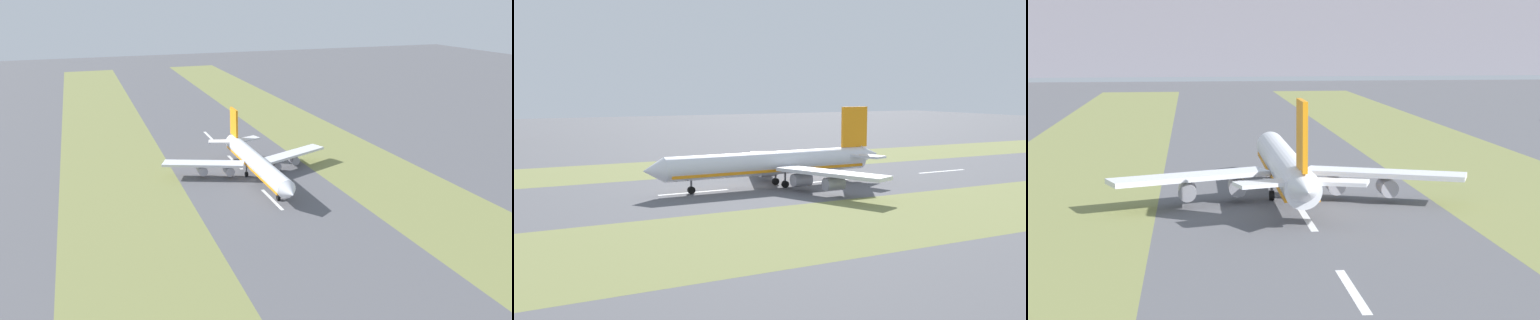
{
  "view_description": "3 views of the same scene",
  "coord_description": "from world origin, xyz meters",
  "views": [
    {
      "loc": [
        55.27,
        157.31,
        63.03
      ],
      "look_at": [
        -1.68,
        -1.16,
        7.0
      ],
      "focal_mm": 35.0,
      "sensor_mm": 36.0,
      "label": 1
    },
    {
      "loc": [
        -135.68,
        68.92,
        25.12
      ],
      "look_at": [
        -1.68,
        -1.16,
        7.0
      ],
      "focal_mm": 42.0,
      "sensor_mm": 36.0,
      "label": 2
    },
    {
      "loc": [
        -18.76,
        -158.06,
        30.22
      ],
      "look_at": [
        -1.68,
        -1.16,
        7.0
      ],
      "focal_mm": 60.0,
      "sensor_mm": 36.0,
      "label": 3
    }
  ],
  "objects": [
    {
      "name": "centreline_dash_far",
      "position": [
        0.0,
        18.84,
        0.01
      ],
      "size": [
        1.2,
        18.0,
        0.01
      ],
      "primitive_type": "cube",
      "color": "silver",
      "rests_on": "ground"
    },
    {
      "name": "grass_median_west",
      "position": [
        -45.0,
        0.0,
        0.0
      ],
      "size": [
        40.0,
        600.0,
        0.01
      ],
      "primitive_type": "cube",
      "color": "olive",
      "rests_on": "ground"
    },
    {
      "name": "centreline_dash_mid",
      "position": [
        0.0,
        -21.16,
        0.01
      ],
      "size": [
        1.2,
        18.0,
        0.01
      ],
      "primitive_type": "cube",
      "color": "silver",
      "rests_on": "ground"
    },
    {
      "name": "centreline_dash_near",
      "position": [
        0.0,
        -61.16,
        0.01
      ],
      "size": [
        1.2,
        18.0,
        0.01
      ],
      "primitive_type": "cube",
      "color": "silver",
      "rests_on": "ground"
    },
    {
      "name": "airplane_main_jet",
      "position": [
        -1.68,
        -3.07,
        6.02
      ],
      "size": [
        64.14,
        67.0,
        20.2
      ],
      "color": "silver",
      "rests_on": "ground"
    },
    {
      "name": "grass_median_east",
      "position": [
        45.0,
        0.0,
        0.0
      ],
      "size": [
        40.0,
        600.0,
        0.01
      ],
      "primitive_type": "cube",
      "color": "olive",
      "rests_on": "ground"
    },
    {
      "name": "ground_plane",
      "position": [
        0.0,
        0.0,
        0.0
      ],
      "size": [
        800.0,
        800.0,
        0.0
      ],
      "primitive_type": "plane",
      "color": "#56565B"
    }
  ]
}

